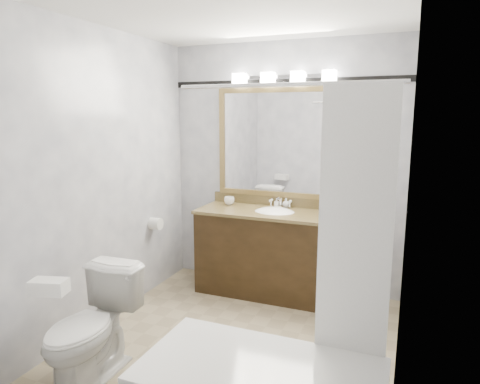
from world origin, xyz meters
name	(u,v)px	position (x,y,z in m)	size (l,w,h in m)	color
room	(234,187)	(0.00, 0.00, 1.25)	(2.42, 2.62, 2.52)	tan
vanity	(274,251)	(0.00, 1.02, 0.44)	(1.53, 0.58, 0.97)	black
mirror	(283,143)	(0.00, 1.28, 1.50)	(1.40, 0.04, 1.10)	olive
vanity_light_bar	(283,78)	(0.00, 1.23, 2.13)	(1.02, 0.14, 0.12)	silver
accent_stripe	(285,82)	(0.00, 1.29, 2.10)	(2.40, 0.01, 0.06)	black
tp_roll	(156,224)	(-1.14, 0.66, 0.70)	(0.12, 0.12, 0.11)	white
toilet	(90,328)	(-0.71, -0.81, 0.37)	(0.42, 0.73, 0.75)	white
tissue_box	(49,287)	(-0.71, -1.12, 0.79)	(0.21, 0.11, 0.09)	white
coffee_maker	(331,198)	(0.55, 0.98, 1.03)	(0.18, 0.23, 0.35)	black
cup_left	(229,201)	(-0.54, 1.14, 0.89)	(0.11, 0.11, 0.08)	white
soap_bottle_a	(277,203)	(-0.03, 1.18, 0.90)	(0.04, 0.04, 0.10)	white
soap_bottle_b	(286,203)	(0.05, 1.23, 0.90)	(0.07, 0.07, 0.10)	white
soap_bar	(279,208)	(0.01, 1.13, 0.86)	(0.07, 0.04, 0.02)	beige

